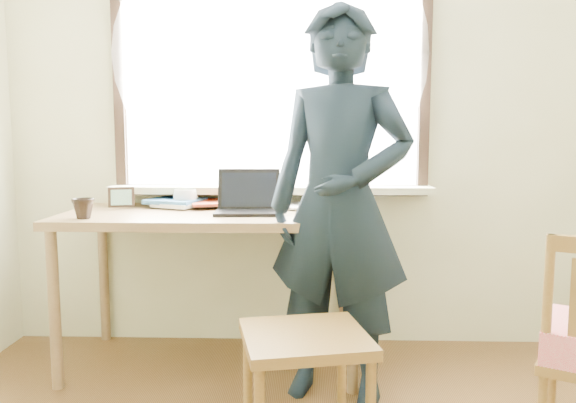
{
  "coord_description": "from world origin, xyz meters",
  "views": [
    {
      "loc": [
        0.0,
        -1.31,
        1.24
      ],
      "look_at": [
        -0.07,
        0.95,
        0.97
      ],
      "focal_mm": 35.0,
      "sensor_mm": 36.0,
      "label": 1
    }
  ],
  "objects_px": {
    "desk": "(213,228)",
    "laptop": "(248,202)",
    "mug_dark": "(83,209)",
    "person": "(340,206)",
    "mug_white": "(185,198)",
    "work_chair": "(305,352)"
  },
  "relations": [
    {
      "from": "mug_dark",
      "to": "work_chair",
      "type": "distance_m",
      "value": 1.32
    },
    {
      "from": "laptop",
      "to": "work_chair",
      "type": "xyz_separation_m",
      "value": [
        0.3,
        -0.82,
        -0.48
      ]
    },
    {
      "from": "laptop",
      "to": "mug_white",
      "type": "distance_m",
      "value": 0.42
    },
    {
      "from": "desk",
      "to": "person",
      "type": "height_order",
      "value": "person"
    },
    {
      "from": "desk",
      "to": "work_chair",
      "type": "height_order",
      "value": "desk"
    },
    {
      "from": "mug_dark",
      "to": "person",
      "type": "distance_m",
      "value": 1.24
    },
    {
      "from": "mug_white",
      "to": "work_chair",
      "type": "xyz_separation_m",
      "value": [
        0.67,
        -1.01,
        -0.48
      ]
    },
    {
      "from": "mug_dark",
      "to": "work_chair",
      "type": "bearing_deg",
      "value": -28.16
    },
    {
      "from": "work_chair",
      "to": "person",
      "type": "relative_size",
      "value": 0.3
    },
    {
      "from": "work_chair",
      "to": "person",
      "type": "xyz_separation_m",
      "value": [
        0.16,
        0.48,
        0.51
      ]
    },
    {
      "from": "mug_dark",
      "to": "person",
      "type": "bearing_deg",
      "value": -4.48
    },
    {
      "from": "mug_white",
      "to": "work_chair",
      "type": "height_order",
      "value": "mug_white"
    },
    {
      "from": "desk",
      "to": "mug_white",
      "type": "distance_m",
      "value": 0.28
    },
    {
      "from": "desk",
      "to": "work_chair",
      "type": "bearing_deg",
      "value": -59.79
    },
    {
      "from": "person",
      "to": "work_chair",
      "type": "bearing_deg",
      "value": -89.84
    },
    {
      "from": "desk",
      "to": "mug_dark",
      "type": "height_order",
      "value": "mug_dark"
    },
    {
      "from": "desk",
      "to": "work_chair",
      "type": "relative_size",
      "value": 2.81
    },
    {
      "from": "laptop",
      "to": "desk",
      "type": "bearing_deg",
      "value": 170.54
    },
    {
      "from": "desk",
      "to": "laptop",
      "type": "xyz_separation_m",
      "value": [
        0.19,
        -0.03,
        0.14
      ]
    },
    {
      "from": "laptop",
      "to": "person",
      "type": "distance_m",
      "value": 0.57
    },
    {
      "from": "desk",
      "to": "mug_dark",
      "type": "bearing_deg",
      "value": -155.49
    },
    {
      "from": "mug_dark",
      "to": "work_chair",
      "type": "height_order",
      "value": "mug_dark"
    }
  ]
}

